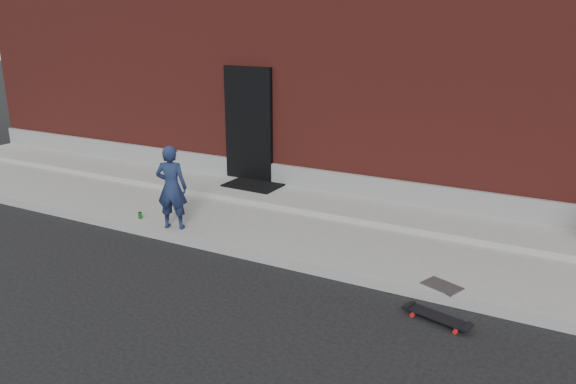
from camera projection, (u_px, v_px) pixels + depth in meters
The scene contains 9 objects.
ground at pixel (297, 271), 7.92m from camera, with size 80.00×80.00×0.00m, color black.
sidewalk at pixel (339, 232), 9.17m from camera, with size 20.00×3.00×0.15m, color gray.
apron at pixel (359, 209), 9.89m from camera, with size 20.00×1.20×0.10m, color gray.
building at pixel (434, 59), 13.07m from camera, with size 20.00×8.10×5.00m.
child at pixel (172, 187), 8.95m from camera, with size 0.50×0.33×1.37m, color #192346.
skateboard at pixel (437, 317), 6.58m from camera, with size 0.82×0.40×0.09m.
soda_can at pixel (140, 215), 9.54m from camera, with size 0.06×0.06×0.12m, color #187921.
doormat at pixel (255, 184), 11.13m from camera, with size 1.07×0.87×0.03m, color black.
utility_plate at pixel (442, 286), 7.16m from camera, with size 0.47×0.30×0.01m, color #505055.
Camera 1 is at (3.29, -6.44, 3.44)m, focal length 35.00 mm.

